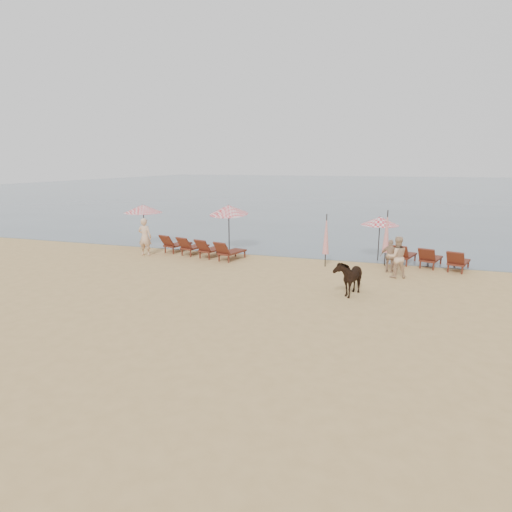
# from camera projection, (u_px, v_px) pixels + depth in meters

# --- Properties ---
(ground) EXTENTS (120.00, 120.00, 0.00)m
(ground) POSITION_uv_depth(u_px,v_px,m) (205.00, 325.00, 12.88)
(ground) COLOR tan
(ground) RESTS_ON ground
(sea) EXTENTS (160.00, 140.00, 0.06)m
(sea) POSITION_uv_depth(u_px,v_px,m) (370.00, 187.00, 87.18)
(sea) COLOR #51606B
(sea) RESTS_ON ground
(lounger_cluster_left) EXTENTS (4.76, 2.97, 0.70)m
(lounger_cluster_left) POSITION_uv_depth(u_px,v_px,m) (201.00, 247.00, 22.30)
(lounger_cluster_left) COLOR #5F2716
(lounger_cluster_left) RESTS_ON ground
(lounger_cluster_right) EXTENTS (3.55, 2.72, 0.69)m
(lounger_cluster_right) POSITION_uv_depth(u_px,v_px,m) (430.00, 258.00, 19.86)
(lounger_cluster_right) COLOR #5F2716
(lounger_cluster_right) RESTS_ON ground
(umbrella_open_left_a) EXTENTS (2.16, 2.16, 2.46)m
(umbrella_open_left_a) POSITION_uv_depth(u_px,v_px,m) (143.00, 209.00, 24.52)
(umbrella_open_left_a) COLOR black
(umbrella_open_left_a) RESTS_ON ground
(umbrella_open_left_b) EXTENTS (2.09, 2.13, 2.67)m
(umbrella_open_left_b) POSITION_uv_depth(u_px,v_px,m) (229.00, 210.00, 23.13)
(umbrella_open_left_b) COLOR black
(umbrella_open_left_b) RESTS_ON ground
(umbrella_open_right) EXTENTS (1.82, 1.82, 2.23)m
(umbrella_open_right) POSITION_uv_depth(u_px,v_px,m) (380.00, 221.00, 20.91)
(umbrella_open_right) COLOR black
(umbrella_open_right) RESTS_ON ground
(umbrella_closed_left) EXTENTS (0.30, 0.30, 2.49)m
(umbrella_closed_left) POSITION_uv_depth(u_px,v_px,m) (326.00, 234.00, 19.86)
(umbrella_closed_left) COLOR black
(umbrella_closed_left) RESTS_ON ground
(umbrella_closed_right) EXTENTS (0.32, 0.32, 2.64)m
(umbrella_closed_right) POSITION_uv_depth(u_px,v_px,m) (387.00, 232.00, 20.04)
(umbrella_closed_right) COLOR black
(umbrella_closed_right) RESTS_ON ground
(cow) EXTENTS (1.08, 1.70, 1.33)m
(cow) POSITION_uv_depth(u_px,v_px,m) (349.00, 277.00, 15.82)
(cow) COLOR black
(cow) RESTS_ON ground
(beachgoer_left) EXTENTS (0.76, 0.53, 1.98)m
(beachgoer_left) POSITION_uv_depth(u_px,v_px,m) (145.00, 237.00, 22.41)
(beachgoer_left) COLOR #DFB08B
(beachgoer_left) RESTS_ON ground
(beachgoer_right_a) EXTENTS (1.03, 0.90, 1.78)m
(beachgoer_right_a) POSITION_uv_depth(u_px,v_px,m) (397.00, 257.00, 18.07)
(beachgoer_right_a) COLOR #D5AC85
(beachgoer_right_a) RESTS_ON ground
(beachgoer_right_b) EXTENTS (0.91, 0.46, 1.48)m
(beachgoer_right_b) POSITION_uv_depth(u_px,v_px,m) (390.00, 256.00, 18.95)
(beachgoer_right_b) COLOR tan
(beachgoer_right_b) RESTS_ON ground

